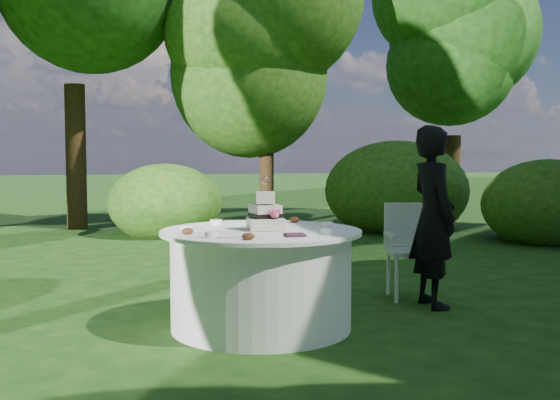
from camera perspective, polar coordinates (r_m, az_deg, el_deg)
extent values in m
plane|color=#11350E|center=(5.22, -1.64, -11.03)|extent=(80.00, 80.00, 0.00)
cube|color=#4D2138|center=(4.69, 1.31, -3.06)|extent=(0.14, 0.14, 0.02)
ellipsoid|color=white|center=(4.64, -4.38, -3.17)|extent=(0.48, 0.07, 0.01)
imported|color=black|center=(5.95, 13.19, -1.42)|extent=(0.40, 0.60, 1.61)
cylinder|color=white|center=(5.14, -1.65, -7.05)|extent=(1.40, 1.40, 0.74)
cylinder|color=white|center=(5.08, -1.66, -2.78)|extent=(1.56, 1.56, 0.03)
cube|color=white|center=(5.08, -1.28, -2.04)|extent=(0.27, 0.27, 0.09)
cube|color=beige|center=(5.07, -1.28, -0.92)|extent=(0.24, 0.24, 0.09)
cube|color=white|center=(5.06, -1.29, 0.21)|extent=(0.16, 0.16, 0.09)
cube|color=black|center=(5.07, -1.28, -1.31)|extent=(0.25, 0.25, 0.03)
sphere|color=#F3477E|center=(4.97, -0.48, -1.19)|extent=(0.07, 0.07, 0.07)
cylinder|color=white|center=(5.06, -1.29, 1.06)|extent=(0.01, 0.01, 0.05)
torus|color=silver|center=(5.05, -1.29, 1.74)|extent=(0.07, 0.02, 0.07)
cube|color=silver|center=(6.26, 11.30, -4.47)|extent=(0.47, 0.47, 0.04)
cube|color=white|center=(6.42, 10.91, -2.11)|extent=(0.42, 0.10, 0.42)
cylinder|color=white|center=(6.10, 10.12, -6.88)|extent=(0.04, 0.04, 0.42)
cylinder|color=white|center=(6.19, 13.19, -6.77)|extent=(0.04, 0.04, 0.42)
cylinder|color=white|center=(6.43, 9.42, -6.32)|extent=(0.04, 0.04, 0.42)
cylinder|color=white|center=(6.51, 12.35, -6.22)|extent=(0.04, 0.04, 0.42)
cube|color=silver|center=(6.20, 9.53, -3.05)|extent=(0.09, 0.38, 0.03)
cube|color=silver|center=(6.30, 13.08, -2.99)|extent=(0.09, 0.38, 0.03)
cylinder|color=white|center=(4.65, -5.95, -3.00)|extent=(0.10, 0.10, 0.04)
cylinder|color=white|center=(5.08, -8.15, -2.42)|extent=(0.10, 0.10, 0.04)
cylinder|color=white|center=(4.81, 4.12, -2.76)|extent=(0.10, 0.10, 0.04)
cylinder|color=white|center=(5.30, 4.10, -2.13)|extent=(0.10, 0.10, 0.04)
cylinder|color=white|center=(5.49, -5.60, -1.92)|extent=(0.10, 0.10, 0.04)
ellipsoid|color=#562D16|center=(4.48, -2.78, -3.18)|extent=(0.09, 0.09, 0.05)
ellipsoid|color=#562D16|center=(5.62, 1.27, -1.72)|extent=(0.09, 0.09, 0.05)
ellipsoid|color=#562D16|center=(4.83, -8.06, -2.70)|extent=(0.09, 0.09, 0.05)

